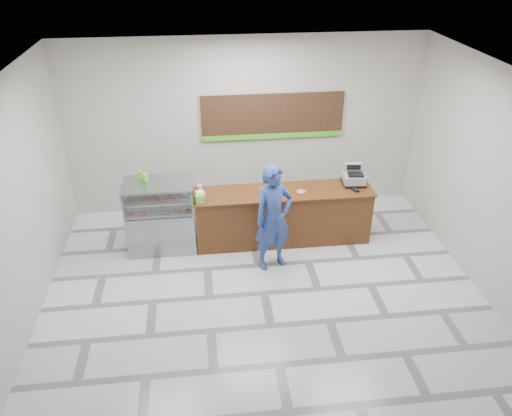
{
  "coord_description": "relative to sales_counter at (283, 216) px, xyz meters",
  "views": [
    {
      "loc": [
        -0.88,
        -6.3,
        5.22
      ],
      "look_at": [
        -0.03,
        0.9,
        1.09
      ],
      "focal_mm": 35.0,
      "sensor_mm": 36.0,
      "label": 1
    }
  ],
  "objects": [
    {
      "name": "ceiling",
      "position": [
        -0.55,
        -1.55,
        2.98
      ],
      "size": [
        7.0,
        7.0,
        0.0
      ],
      "primitive_type": "plane",
      "rotation": [
        3.14,
        0.0,
        0.0
      ],
      "color": "silver",
      "rests_on": "back_wall"
    },
    {
      "name": "napkin_box",
      "position": [
        -1.5,
        -0.07,
        0.57
      ],
      "size": [
        0.18,
        0.18,
        0.12
      ],
      "primitive_type": "cube",
      "rotation": [
        0.0,
        0.0,
        0.36
      ],
      "color": "white",
      "rests_on": "sales_counter"
    },
    {
      "name": "sales_counter",
      "position": [
        0.0,
        0.0,
        0.0
      ],
      "size": [
        3.26,
        0.76,
        1.03
      ],
      "color": "#5E3015",
      "rests_on": "floor"
    },
    {
      "name": "customer",
      "position": [
        -0.3,
        -0.78,
        0.43
      ],
      "size": [
        0.81,
        0.67,
        1.9
      ],
      "primitive_type": "imported",
      "rotation": [
        0.0,
        0.0,
        0.35
      ],
      "color": "navy",
      "rests_on": "floor"
    },
    {
      "name": "cash_register",
      "position": [
        1.33,
        0.14,
        0.65
      ],
      "size": [
        0.43,
        0.45,
        0.37
      ],
      "rotation": [
        0.0,
        0.0,
        -0.11
      ],
      "color": "black",
      "rests_on": "sales_counter"
    },
    {
      "name": "back_wall",
      "position": [
        -0.55,
        1.45,
        1.23
      ],
      "size": [
        7.0,
        0.0,
        7.0
      ],
      "primitive_type": "plane",
      "rotation": [
        1.57,
        0.0,
        0.0
      ],
      "color": "#B9B4AA",
      "rests_on": "floor"
    },
    {
      "name": "green_cup_left",
      "position": [
        -2.51,
        0.2,
        0.89
      ],
      "size": [
        0.1,
        0.1,
        0.15
      ],
      "primitive_type": "cylinder",
      "color": "#4EC123",
      "rests_on": "display_case"
    },
    {
      "name": "straw_cup",
      "position": [
        -1.5,
        0.17,
        0.58
      ],
      "size": [
        0.08,
        0.08,
        0.13
      ],
      "primitive_type": "cylinder",
      "color": "silver",
      "rests_on": "sales_counter"
    },
    {
      "name": "serving_tray",
      "position": [
        -0.24,
        0.08,
        0.52
      ],
      "size": [
        0.35,
        0.27,
        0.02
      ],
      "rotation": [
        0.0,
        0.0,
        0.13
      ],
      "color": "#59B900",
      "rests_on": "sales_counter"
    },
    {
      "name": "green_cup_right",
      "position": [
        -2.42,
        0.1,
        0.88
      ],
      "size": [
        0.09,
        0.09,
        0.14
      ],
      "primitive_type": "cylinder",
      "color": "#4EC123",
      "rests_on": "display_case"
    },
    {
      "name": "donut_decal",
      "position": [
        0.31,
        -0.05,
        0.52
      ],
      "size": [
        0.15,
        0.15,
        0.0
      ],
      "primitive_type": "cylinder",
      "color": "pink",
      "rests_on": "sales_counter"
    },
    {
      "name": "floor",
      "position": [
        -0.55,
        -1.55,
        -0.52
      ],
      "size": [
        7.0,
        7.0,
        0.0
      ],
      "primitive_type": "plane",
      "color": "silver",
      "rests_on": "ground"
    },
    {
      "name": "promo_box",
      "position": [
        -1.5,
        -0.26,
        0.59
      ],
      "size": [
        0.19,
        0.15,
        0.15
      ],
      "primitive_type": "cube",
      "rotation": [
        0.0,
        0.0,
        0.21
      ],
      "color": "#4EC123",
      "rests_on": "sales_counter"
    },
    {
      "name": "card_terminal",
      "position": [
        1.29,
        -0.14,
        0.53
      ],
      "size": [
        0.12,
        0.17,
        0.04
      ],
      "primitive_type": "cube",
      "rotation": [
        0.0,
        0.0,
        0.31
      ],
      "color": "black",
      "rests_on": "sales_counter"
    },
    {
      "name": "menu_board",
      "position": [
        -0.0,
        1.41,
        1.42
      ],
      "size": [
        2.8,
        0.06,
        0.9
      ],
      "color": "black",
      "rests_on": "back_wall"
    },
    {
      "name": "display_case",
      "position": [
        -2.22,
        -0.0,
        0.16
      ],
      "size": [
        1.22,
        0.72,
        1.33
      ],
      "color": "gray",
      "rests_on": "floor"
    }
  ]
}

